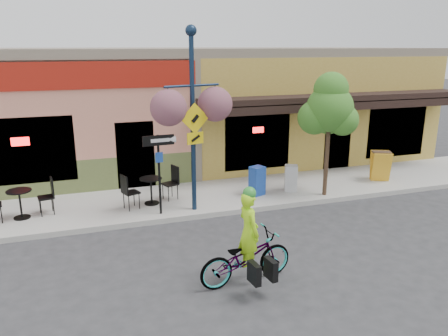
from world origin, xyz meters
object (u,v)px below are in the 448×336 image
Objects in this scene: bicycle at (246,258)px; lamp_post at (193,122)px; building at (194,103)px; newspaper_box_grey at (291,178)px; cyclist_rider at (249,244)px; one_way_sign at (159,175)px; newspaper_box_blue at (257,181)px; street_tree at (328,135)px.

bicycle is 0.40× the size of lamp_post.
building is at bearing -16.40° from bicycle.
cyclist_rider is at bearing -102.18° from newspaper_box_grey.
lamp_post reaches higher than one_way_sign.
cyclist_rider is (-1.61, -10.45, -1.43)m from building.
newspaper_box_blue is (3.11, 0.64, -0.65)m from one_way_sign.
bicycle is 5.54m from newspaper_box_grey.
building is at bearing 109.90° from street_tree.
bicycle is (-1.66, -10.45, -1.73)m from building.
cyclist_rider is 4.27m from lamp_post.
one_way_sign is 2.66× the size of newspaper_box_grey.
one_way_sign is at bearing 170.89° from newspaper_box_blue.
building reaches higher than bicycle.
newspaper_box_blue is (0.42, -5.99, -1.65)m from building.
newspaper_box_blue is (2.08, 4.47, 0.07)m from bicycle.
street_tree is (4.07, 3.81, 1.51)m from bicycle.
building is 11.05× the size of cyclist_rider.
bicycle is 4.41m from lamp_post.
one_way_sign is (-1.03, 3.83, 0.73)m from bicycle.
newspaper_box_grey is at bearing -1.99° from lamp_post.
newspaper_box_blue is (2.15, 0.60, -2.04)m from lamp_post.
newspaper_box_grey is at bearing -19.66° from newspaper_box_blue.
cyclist_rider is at bearing -98.77° from building.
newspaper_box_grey is 0.22× the size of street_tree.
street_tree reaches higher than cyclist_rider.
lamp_post is at bearing -104.71° from building.
cyclist_rider is 5.51m from newspaper_box_grey.
lamp_post is at bearing -5.62° from cyclist_rider.
street_tree is at bearing -54.19° from bicycle.
street_tree reaches higher than newspaper_box_blue.
lamp_post is 1.69m from one_way_sign.
newspaper_box_grey is (3.19, 4.49, -0.26)m from cyclist_rider.
one_way_sign reaches higher than newspaper_box_blue.
one_way_sign is 4.37m from newspaper_box_grey.
lamp_post is (-0.07, 3.87, 2.11)m from bicycle.
bicycle is 4.03m from one_way_sign.
street_tree is at bearing -16.02° from newspaper_box_grey.
lamp_post reaches higher than bicycle.
one_way_sign is (-0.96, -0.04, -1.39)m from lamp_post.
lamp_post is at bearing -146.12° from newspaper_box_grey.
newspaper_box_blue is at bearing -86.00° from building.
cyclist_rider is 4.91m from newspaper_box_blue.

